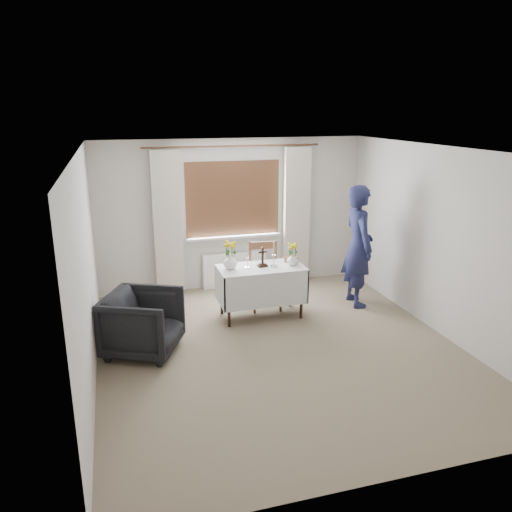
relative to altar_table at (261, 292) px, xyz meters
The scene contains 12 objects.
ground 1.14m from the altar_table, 93.65° to the right, with size 5.00×5.00×0.00m, color gray.
altar_table is the anchor object (origin of this frame).
wooden_chair 0.36m from the altar_table, 62.51° to the left, with size 0.47×0.47×1.01m, color brown, non-canonical shape.
armchair 1.87m from the altar_table, 158.50° to the right, with size 0.84×0.87×0.79m, color black.
person 1.67m from the altar_table, ahead, with size 0.68×0.45×1.87m, color navy.
radiator 1.35m from the altar_table, 92.89° to the left, with size 1.10×0.10×0.60m, color white.
wooden_cross 0.53m from the altar_table, 31.95° to the left, with size 0.14×0.10×0.29m, color black, non-canonical shape.
candlestick_left 0.57m from the altar_table, behind, with size 0.09×0.09×0.31m, color silver, non-canonical shape.
candlestick_right 0.59m from the altar_table, 12.47° to the right, with size 0.11×0.11×0.37m, color silver, non-canonical shape.
flower_vase_left 0.66m from the altar_table, behind, with size 0.20×0.20×0.21m, color white.
flower_vase_right 0.66m from the altar_table, ahead, with size 0.17×0.17×0.17m, color white.
wicker_basket 0.67m from the altar_table, 14.76° to the left, with size 0.20×0.20×0.08m, color brown.
Camera 1 is at (-1.90, -5.48, 2.96)m, focal length 35.00 mm.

